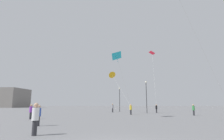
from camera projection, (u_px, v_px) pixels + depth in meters
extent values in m
cylinder|color=#2D2D33|center=(38.00, 121.00, 13.91)|extent=(0.24, 0.24, 0.72)
cylinder|color=#3351B7|center=(39.00, 112.00, 14.04)|extent=(0.35, 0.35, 0.63)
sphere|color=tan|center=(39.00, 107.00, 14.12)|extent=(0.24, 0.24, 0.24)
cylinder|color=#2D2D33|center=(157.00, 111.00, 33.57)|extent=(0.23, 0.23, 0.72)
cylinder|color=black|center=(156.00, 107.00, 33.69)|extent=(0.34, 0.34, 0.63)
sphere|color=tan|center=(156.00, 105.00, 33.77)|extent=(0.23, 0.23, 0.23)
cylinder|color=#2D2D33|center=(131.00, 112.00, 28.43)|extent=(0.25, 0.25, 0.76)
cylinder|color=yellow|center=(131.00, 108.00, 28.56)|extent=(0.36, 0.36, 0.66)
sphere|color=tan|center=(131.00, 105.00, 28.64)|extent=(0.25, 0.25, 0.25)
cylinder|color=#2D2D33|center=(194.00, 113.00, 26.55)|extent=(0.24, 0.24, 0.74)
cylinder|color=#388C47|center=(193.00, 108.00, 26.68)|extent=(0.35, 0.35, 0.65)
sphere|color=tan|center=(193.00, 105.00, 26.76)|extent=(0.24, 0.24, 0.24)
cylinder|color=#2D2D33|center=(35.00, 128.00, 9.75)|extent=(0.26, 0.26, 0.79)
cylinder|color=white|center=(36.00, 114.00, 9.89)|extent=(0.38, 0.38, 0.68)
sphere|color=tan|center=(36.00, 105.00, 9.97)|extent=(0.26, 0.26, 0.26)
cylinder|color=#2D2D33|center=(113.00, 110.00, 36.38)|extent=(0.26, 0.26, 0.78)
cylinder|color=gray|center=(113.00, 107.00, 36.52)|extent=(0.37, 0.37, 0.68)
sphere|color=tan|center=(113.00, 104.00, 36.60)|extent=(0.26, 0.26, 0.26)
cylinder|color=#2D2D33|center=(31.00, 116.00, 20.00)|extent=(0.24, 0.24, 0.74)
cylinder|color=purple|center=(31.00, 109.00, 20.13)|extent=(0.36, 0.36, 0.65)
sphere|color=tan|center=(31.00, 105.00, 20.21)|extent=(0.24, 0.24, 0.24)
pyramid|color=red|center=(152.00, 53.00, 45.51)|extent=(1.62, 1.10, 0.92)
sphere|color=red|center=(153.00, 54.00, 45.42)|extent=(0.10, 0.10, 0.10)
sphere|color=red|center=(153.00, 54.00, 45.31)|extent=(0.10, 0.10, 0.10)
sphere|color=red|center=(154.00, 55.00, 45.20)|extent=(0.10, 0.10, 0.10)
cylinder|color=silver|center=(154.00, 75.00, 39.63)|extent=(1.95, 9.54, 13.03)
cone|color=yellow|center=(112.00, 75.00, 32.59)|extent=(1.45, 1.20, 1.14)
sphere|color=yellow|center=(111.00, 76.00, 32.51)|extent=(0.10, 0.10, 0.10)
sphere|color=yellow|center=(111.00, 77.00, 32.42)|extent=(0.10, 0.10, 0.10)
sphere|color=yellow|center=(110.00, 78.00, 32.34)|extent=(0.10, 0.10, 0.10)
cylinder|color=silver|center=(121.00, 89.00, 30.59)|extent=(2.94, 3.07, 5.56)
cylinder|color=silver|center=(204.00, 52.00, 16.51)|extent=(6.33, 4.20, 10.01)
pyramid|color=#1EB2C6|center=(116.00, 56.00, 23.39)|extent=(1.72, 2.00, 0.81)
sphere|color=#1EB2C6|center=(117.00, 58.00, 23.47)|extent=(0.10, 0.10, 0.10)
sphere|color=#1EB2C6|center=(117.00, 60.00, 23.56)|extent=(0.10, 0.10, 0.10)
sphere|color=#1EB2C6|center=(118.00, 61.00, 23.65)|extent=(0.10, 0.10, 0.10)
cylinder|color=silver|center=(124.00, 84.00, 25.99)|extent=(2.47, 6.51, 6.49)
cylinder|color=#2D2D30|center=(120.00, 100.00, 39.08)|extent=(0.12, 0.12, 4.84)
sphere|color=#EAE5C6|center=(120.00, 88.00, 39.55)|extent=(0.36, 0.36, 0.36)
cylinder|color=#2D2D30|center=(146.00, 98.00, 32.90)|extent=(0.12, 0.12, 5.49)
sphere|color=#EAE5C6|center=(146.00, 82.00, 33.44)|extent=(0.36, 0.36, 0.36)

